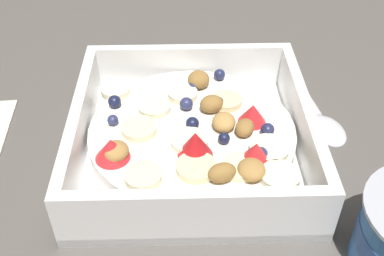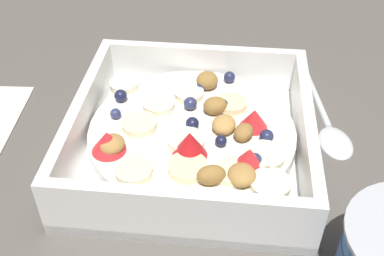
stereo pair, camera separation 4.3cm
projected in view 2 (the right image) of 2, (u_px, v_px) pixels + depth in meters
ground_plane at (178, 142)px, 0.46m from camera, size 2.40×2.40×0.00m
fruit_bowl at (193, 138)px, 0.43m from camera, size 0.21×0.21×0.06m
spoon at (329, 122)px, 0.48m from camera, size 0.05×0.17×0.01m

